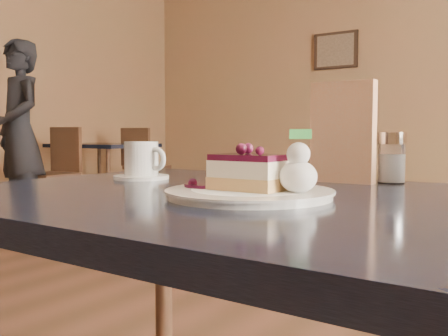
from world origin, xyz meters
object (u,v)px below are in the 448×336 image
Objects in this scene: main_table at (264,239)px; patron at (20,133)px; dessert_plate at (249,194)px; bg_table_far_left at (104,205)px; coffee_set at (142,162)px; cheesecake_slice at (249,172)px.

main_table is 3.90m from patron.
bg_table_far_left is at bearing 140.36° from dessert_plate.
patron reaches higher than bg_table_far_left.
bg_table_far_left is at bearing 138.68° from coffee_set.
coffee_set is (-0.36, 0.14, 0.03)m from dessert_plate.
patron is (-3.07, 1.76, 0.07)m from coffee_set.
patron is at bearing 150.13° from coffee_set.
cheesecake_slice is 4.45m from bg_table_far_left.
cheesecake_slice is at bearing -21.61° from coffee_set.
cheesecake_slice is at bearing -14.84° from patron.
coffee_set reaches higher than bg_table_far_left.
cheesecake_slice is (-0.00, -0.05, 0.11)m from main_table.
cheesecake_slice is at bearing -42.43° from bg_table_far_left.
main_table is 0.67× the size of bg_table_far_left.
coffee_set is at bearing -44.11° from bg_table_far_left.
main_table is 9.99× the size of cheesecake_slice.
coffee_set is at bearing 165.81° from main_table.
dessert_plate is at bearing -42.43° from bg_table_far_left.
patron reaches higher than dessert_plate.
bg_table_far_left is 1.16m from patron.
main_table reaches higher than bg_table_far_left.
coffee_set is (-0.36, 0.09, 0.11)m from main_table.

